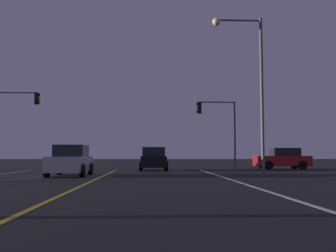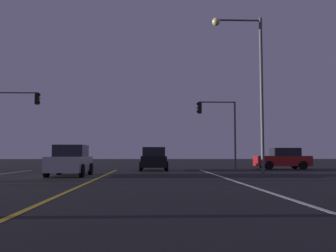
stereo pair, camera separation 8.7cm
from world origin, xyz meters
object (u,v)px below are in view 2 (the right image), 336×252
at_px(traffic_light_near_right, 216,119).
at_px(traffic_light_near_left, 17,112).
at_px(street_lamp_right_far, 250,75).
at_px(car_ahead_far, 154,159).
at_px(car_crossing_side, 283,159).
at_px(car_oncoming, 70,161).

relative_size(traffic_light_near_right, traffic_light_near_left, 0.89).
height_order(traffic_light_near_right, street_lamp_right_far, street_lamp_right_far).
bearing_deg(car_ahead_far, traffic_light_near_right, -73.21).
distance_m(car_ahead_far, traffic_light_near_left, 11.19).
xyz_separation_m(car_ahead_far, traffic_light_near_left, (-10.49, 1.48, 3.59)).
height_order(car_crossing_side, car_oncoming, same).
bearing_deg(car_oncoming, car_ahead_far, 146.68).
bearing_deg(traffic_light_near_left, car_oncoming, -55.29).
distance_m(traffic_light_near_right, street_lamp_right_far, 9.38).
distance_m(car_ahead_far, street_lamp_right_far, 10.49).
bearing_deg(car_oncoming, car_crossing_side, 121.68).
bearing_deg(street_lamp_right_far, car_ahead_far, -55.83).
height_order(car_oncoming, traffic_light_near_left, traffic_light_near_left).
distance_m(traffic_light_near_right, traffic_light_near_left, 15.42).
bearing_deg(traffic_light_near_right, street_lamp_right_far, 92.13).
relative_size(car_oncoming, street_lamp_right_far, 0.49).
relative_size(car_ahead_far, street_lamp_right_far, 0.49).
bearing_deg(traffic_light_near_left, car_ahead_far, -8.05).
relative_size(car_crossing_side, car_oncoming, 1.00).
bearing_deg(car_oncoming, traffic_light_near_left, -145.29).
xyz_separation_m(car_crossing_side, traffic_light_near_right, (-5.48, -0.77, 3.15)).
distance_m(car_ahead_far, car_oncoming, 8.39).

